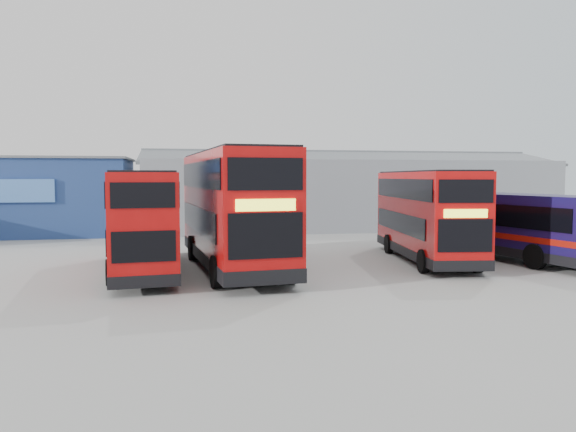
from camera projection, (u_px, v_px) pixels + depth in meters
The scene contains 7 objects.
ground_plane at pixel (294, 271), 22.95m from camera, with size 120.00×120.00×0.00m, color #989893.
office_block at pixel (37, 196), 37.75m from camera, with size 12.30×8.32×5.12m.
maintenance_shed at pixel (343, 193), 43.87m from camera, with size 30.50×12.00×5.89m.
double_decker_left at pixel (139, 223), 22.29m from camera, with size 3.27×9.74×4.05m.
double_decker_centre at pixel (232, 211), 23.34m from camera, with size 3.86×11.73×4.88m.
double_decker_right at pixel (426, 216), 25.65m from camera, with size 3.58×9.92×4.11m.
single_decker_blue at pixel (503, 226), 26.59m from camera, with size 4.73×11.51×3.05m.
Camera 1 is at (-4.56, -22.28, 3.84)m, focal length 35.00 mm.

